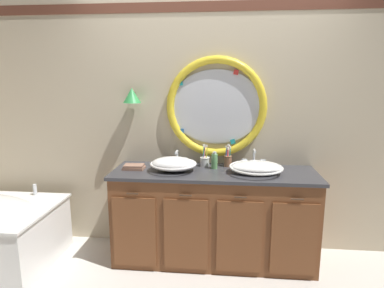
# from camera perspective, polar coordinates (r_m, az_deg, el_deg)

# --- Properties ---
(ground_plane) EXTENTS (14.00, 14.00, 0.00)m
(ground_plane) POSITION_cam_1_polar(r_m,az_deg,el_deg) (3.09, 2.36, -21.64)
(ground_plane) COLOR silver
(back_wall_assembly) EXTENTS (6.40, 0.26, 2.60)m
(back_wall_assembly) POSITION_cam_1_polar(r_m,az_deg,el_deg) (3.20, 3.19, 4.67)
(back_wall_assembly) COLOR beige
(back_wall_assembly) RESTS_ON ground_plane
(vanity_counter) EXTENTS (1.84, 0.61, 0.86)m
(vanity_counter) POSITION_cam_1_polar(r_m,az_deg,el_deg) (3.12, 3.78, -12.32)
(vanity_counter) COLOR brown
(vanity_counter) RESTS_ON ground_plane
(sink_basin_left) EXTENTS (0.42, 0.42, 0.13)m
(sink_basin_left) POSITION_cam_1_polar(r_m,az_deg,el_deg) (2.96, -3.26, -3.49)
(sink_basin_left) COLOR white
(sink_basin_left) RESTS_ON vanity_counter
(sink_basin_right) EXTENTS (0.47, 0.47, 0.10)m
(sink_basin_right) POSITION_cam_1_polar(r_m,az_deg,el_deg) (2.95, 11.07, -4.03)
(sink_basin_right) COLOR white
(sink_basin_right) RESTS_ON vanity_counter
(faucet_set_left) EXTENTS (0.20, 0.11, 0.14)m
(faucet_set_left) POSITION_cam_1_polar(r_m,az_deg,el_deg) (3.18, -2.62, -2.61)
(faucet_set_left) COLOR silver
(faucet_set_left) RESTS_ON vanity_counter
(faucet_set_right) EXTENTS (0.23, 0.12, 0.17)m
(faucet_set_right) POSITION_cam_1_polar(r_m,az_deg,el_deg) (3.16, 10.71, -2.73)
(faucet_set_right) COLOR silver
(faucet_set_right) RESTS_ON vanity_counter
(toothbrush_holder_left) EXTENTS (0.09, 0.09, 0.22)m
(toothbrush_holder_left) POSITION_cam_1_polar(r_m,az_deg,el_deg) (3.12, 2.25, -2.95)
(toothbrush_holder_left) COLOR white
(toothbrush_holder_left) RESTS_ON vanity_counter
(toothbrush_holder_right) EXTENTS (0.08, 0.08, 0.22)m
(toothbrush_holder_right) POSITION_cam_1_polar(r_m,az_deg,el_deg) (3.13, 6.26, -2.78)
(toothbrush_holder_right) COLOR #996647
(toothbrush_holder_right) RESTS_ON vanity_counter
(soap_dispenser) EXTENTS (0.06, 0.07, 0.17)m
(soap_dispenser) POSITION_cam_1_polar(r_m,az_deg,el_deg) (3.04, 3.93, -2.94)
(soap_dispenser) COLOR #6BAD66
(soap_dispenser) RESTS_ON vanity_counter
(folded_hand_towel) EXTENTS (0.19, 0.13, 0.04)m
(folded_hand_towel) POSITION_cam_1_polar(r_m,az_deg,el_deg) (3.08, -10.07, -3.95)
(folded_hand_towel) COLOR #936B56
(folded_hand_towel) RESTS_ON vanity_counter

